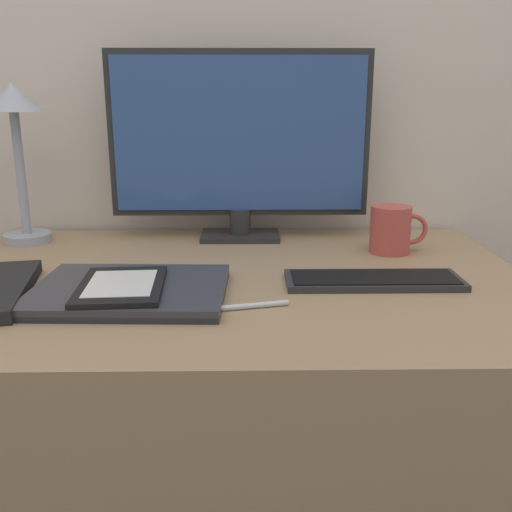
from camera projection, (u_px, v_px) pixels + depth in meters
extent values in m
cube|color=beige|center=(232.00, 15.00, 1.31)|extent=(3.60, 0.05, 2.40)
cube|color=#997A56|center=(232.00, 442.00, 1.14)|extent=(1.10, 0.75, 0.70)
cube|color=#262626|center=(240.00, 236.00, 1.33)|extent=(0.18, 0.11, 0.01)
cylinder|color=#262626|center=(240.00, 221.00, 1.32)|extent=(0.05, 0.05, 0.06)
cube|color=#262626|center=(239.00, 135.00, 1.27)|extent=(0.58, 0.01, 0.36)
cube|color=#2D4C84|center=(239.00, 135.00, 1.26)|extent=(0.55, 0.01, 0.34)
cube|color=#282828|center=(373.00, 280.00, 1.00)|extent=(0.31, 0.10, 0.01)
cube|color=black|center=(374.00, 277.00, 1.00)|extent=(0.29, 0.09, 0.00)
cube|color=#232328|center=(131.00, 293.00, 0.94)|extent=(0.32, 0.25, 0.01)
cube|color=#333338|center=(130.00, 288.00, 0.94)|extent=(0.32, 0.25, 0.01)
cube|color=black|center=(121.00, 286.00, 0.92)|extent=(0.14, 0.20, 0.01)
cube|color=silver|center=(121.00, 283.00, 0.92)|extent=(0.11, 0.14, 0.00)
cylinder|color=#999EA8|center=(28.00, 238.00, 1.29)|extent=(0.10, 0.10, 0.02)
cylinder|color=#999EA8|center=(21.00, 174.00, 1.25)|extent=(0.02, 0.02, 0.27)
cone|color=#999EA8|center=(12.00, 97.00, 1.21)|extent=(0.12, 0.12, 0.06)
cylinder|color=#B7473D|center=(390.00, 229.00, 1.19)|extent=(0.08, 0.08, 0.10)
torus|color=#B7473D|center=(412.00, 229.00, 1.20)|extent=(0.07, 0.01, 0.07)
cylinder|color=silver|center=(245.00, 306.00, 0.88)|extent=(0.14, 0.04, 0.01)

